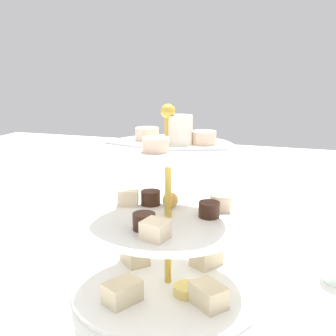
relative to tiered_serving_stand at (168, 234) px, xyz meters
name	(u,v)px	position (x,y,z in m)	size (l,w,h in m)	color
ground_plane	(168,288)	(0.00, 0.00, -0.09)	(2.40, 2.40, 0.00)	white
tiered_serving_stand	(168,234)	(0.00, 0.00, 0.00)	(0.28, 0.28, 0.27)	white
butter_knife_left	(31,238)	(-0.31, 0.09, -0.08)	(0.17, 0.01, 0.00)	silver
water_glass_mid_back	(224,212)	(0.04, 0.24, -0.04)	(0.06, 0.06, 0.08)	silver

